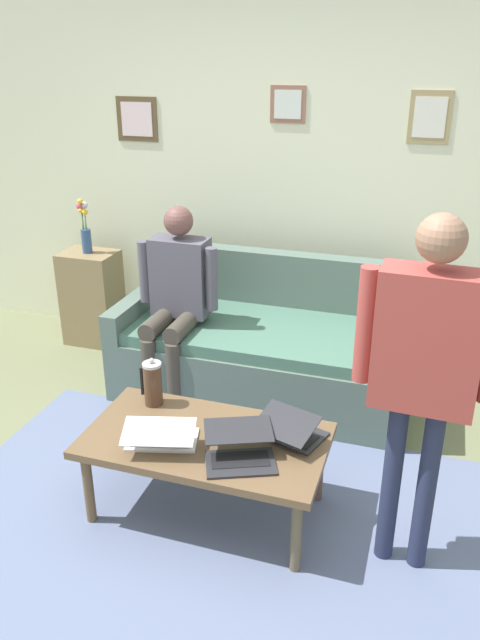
# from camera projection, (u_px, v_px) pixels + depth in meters

# --- Properties ---
(ground_plane) EXTENTS (7.68, 7.68, 0.00)m
(ground_plane) POSITION_uv_depth(u_px,v_px,m) (185.00, 530.00, 3.07)
(ground_plane) COLOR #6D7250
(area_rug) EXTENTS (2.75, 1.90, 0.01)m
(area_rug) POSITION_uv_depth(u_px,v_px,m) (200.00, 521.00, 3.13)
(area_rug) COLOR slate
(area_rug) RESTS_ON ground_plane
(back_wall) EXTENTS (7.04, 0.11, 2.70)m
(back_wall) POSITION_uv_depth(u_px,v_px,m) (297.00, 176.00, 4.45)
(back_wall) COLOR silver
(back_wall) RESTS_ON ground_plane
(couch) EXTENTS (1.97, 0.95, 0.88)m
(couch) POSITION_uv_depth(u_px,v_px,m) (268.00, 348.00, 4.26)
(couch) COLOR #54675D
(couch) RESTS_ON ground_plane
(coffee_table) EXTENTS (1.18, 0.65, 0.44)m
(coffee_table) POSITION_uv_depth(u_px,v_px,m) (206.00, 445.00, 3.06)
(coffee_table) COLOR brown
(coffee_table) RESTS_ON ground_plane
(laptop_left) EXTENTS (0.40, 0.36, 0.13)m
(laptop_left) POSITION_uv_depth(u_px,v_px,m) (161.00, 437.00, 2.97)
(laptop_left) COLOR silver
(laptop_left) RESTS_ON coffee_table
(laptop_center) EXTENTS (0.41, 0.41, 0.12)m
(laptop_center) POSITION_uv_depth(u_px,v_px,m) (240.00, 451.00, 2.86)
(laptop_center) COLOR #28282D
(laptop_center) RESTS_ON coffee_table
(laptop_right) EXTENTS (0.36, 0.36, 0.15)m
(laptop_right) POSITION_uv_depth(u_px,v_px,m) (291.00, 431.00, 3.01)
(laptop_right) COLOR #28282D
(laptop_right) RESTS_ON coffee_table
(french_press) EXTENTS (0.12, 0.10, 0.27)m
(french_press) POSITION_uv_depth(u_px,v_px,m) (153.00, 383.00, 3.27)
(french_press) COLOR #4C3323
(french_press) RESTS_ON coffee_table
(side_shelf) EXTENTS (0.42, 0.32, 0.75)m
(side_shelf) POSITION_uv_depth(u_px,v_px,m) (92.00, 298.00, 4.94)
(side_shelf) COLOR olive
(side_shelf) RESTS_ON ground_plane
(flower_vase) EXTENTS (0.09, 0.09, 0.42)m
(flower_vase) POSITION_uv_depth(u_px,v_px,m) (85.00, 230.00, 4.72)
(flower_vase) COLOR #314F7D
(flower_vase) RESTS_ON side_shelf
(person_standing) EXTENTS (0.58, 0.20, 1.64)m
(person_standing) POSITION_uv_depth(u_px,v_px,m) (426.00, 358.00, 2.49)
(person_standing) COLOR #252B47
(person_standing) RESTS_ON ground_plane
(person_seated) EXTENTS (0.55, 0.51, 1.28)m
(person_seated) POSITION_uv_depth(u_px,v_px,m) (176.00, 293.00, 4.05)
(person_seated) COLOR #423C33
(person_seated) RESTS_ON ground_plane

